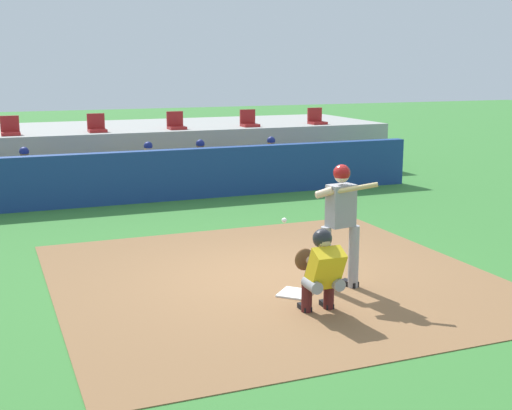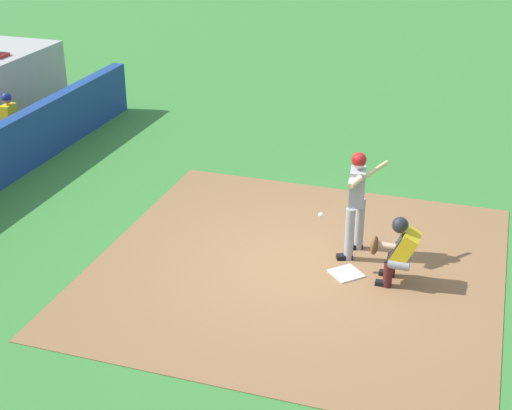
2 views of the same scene
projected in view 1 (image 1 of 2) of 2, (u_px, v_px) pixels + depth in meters
The scene contains 17 objects.
ground_plane at pixel (273, 279), 10.31m from camera, with size 80.00×80.00×0.00m, color #387A33.
dirt_infield at pixel (273, 278), 10.30m from camera, with size 6.40×6.40×0.01m, color olive.
home_plate at pixel (296, 293), 9.57m from camera, with size 0.44×0.44×0.02m, color white.
batter_at_plate at pixel (340, 218), 9.65m from camera, with size 0.77×0.67×1.80m.
catcher_crouched at pixel (321, 268), 8.76m from camera, with size 0.48×1.58×1.13m.
dugout_wall at pixel (165, 175), 16.09m from camera, with size 13.00×0.30×1.20m, color navy.
dugout_bench at pixel (155, 184), 17.08m from camera, with size 11.80×0.44×0.45m, color olive.
dugout_player_0 at pixel (26, 175), 15.74m from camera, with size 0.49×0.70×1.30m.
dugout_player_1 at pixel (150, 168), 16.79m from camera, with size 0.49×0.70×1.30m.
dugout_player_2 at pixel (202, 165), 17.28m from camera, with size 0.49×0.70×1.30m.
dugout_player_3 at pixel (273, 161), 17.99m from camera, with size 0.49×0.70×1.30m.
stands_platform at pixel (127, 150), 20.08m from camera, with size 15.00×4.40×1.40m, color #9E9E99.
stadium_seat_1 at pixel (10, 130), 17.34m from camera, with size 0.46×0.46×0.48m.
stadium_seat_2 at pixel (97, 127), 18.13m from camera, with size 0.46×0.46×0.48m.
stadium_seat_3 at pixel (176, 124), 18.92m from camera, with size 0.46×0.46×0.48m.
stadium_seat_4 at pixel (249, 122), 19.70m from camera, with size 0.46×0.46×0.48m.
stadium_seat_5 at pixel (316, 119), 20.49m from camera, with size 0.46×0.46×0.48m.
Camera 1 is at (-3.90, -9.07, 3.18)m, focal length 48.03 mm.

